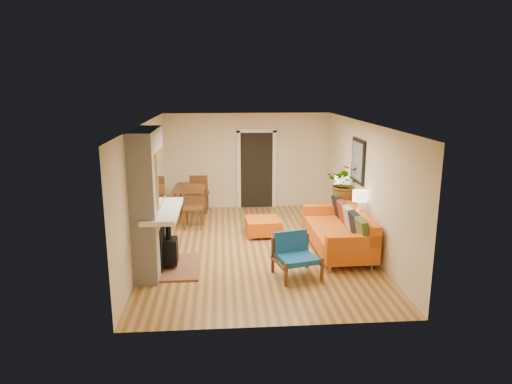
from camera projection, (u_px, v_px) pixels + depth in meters
room_shell at (272, 167)px, 11.95m from camera, size 6.50×6.50×6.50m
fireplace at (151, 204)px, 8.23m from camera, size 1.09×1.68×2.60m
sofa at (342, 231)px, 9.41m from camera, size 1.04×2.36×0.93m
ottoman at (263, 226)px, 10.35m from camera, size 0.81×0.81×0.38m
blue_chair at (295, 253)px, 8.18m from camera, size 0.89×0.87×0.76m
dining_table at (193, 193)px, 11.46m from camera, size 0.88×1.94×1.03m
console_table at (348, 213)px, 10.09m from camera, size 0.34×1.85×0.72m
lamp_near at (360, 200)px, 9.24m from camera, size 0.30×0.30×0.54m
lamp_far at (341, 185)px, 10.67m from camera, size 0.30×0.30×0.54m
houseplant at (345, 183)px, 10.25m from camera, size 0.98×0.91×0.92m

